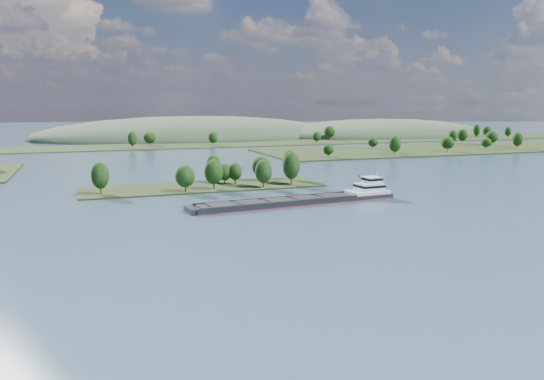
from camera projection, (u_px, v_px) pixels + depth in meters
name	position (u px, v px, depth m)	size (l,w,h in m)	color
ground	(244.00, 216.00, 167.36)	(1800.00, 1800.00, 0.00)	#394F63
tree_island	(221.00, 177.00, 223.60)	(100.00, 30.24, 15.27)	black
right_bank	(464.00, 147.00, 411.22)	(320.00, 90.00, 14.68)	black
back_shoreline	(157.00, 146.00, 430.46)	(900.00, 60.00, 15.27)	black
hill_east	(380.00, 135.00, 578.74)	(260.00, 140.00, 36.00)	#394C34
hill_west	(194.00, 138.00, 540.39)	(320.00, 160.00, 44.00)	#394C34
cargo_barge	(309.00, 199.00, 189.43)	(78.97, 16.77, 10.61)	black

